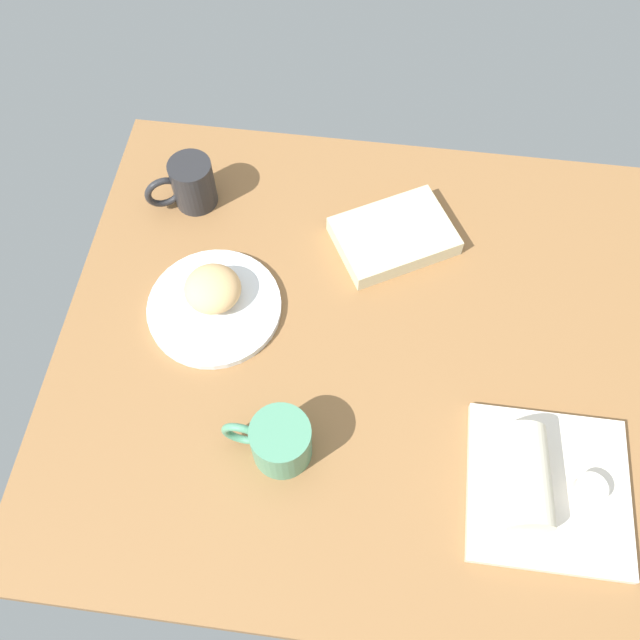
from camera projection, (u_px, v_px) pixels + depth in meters
dining_table at (389, 354)px, 113.90cm from camera, size 110.00×90.00×4.00cm
round_plate at (215, 307)px, 115.15cm from camera, size 22.69×22.69×1.40cm
scone_pastry at (213, 289)px, 112.81cm from camera, size 12.31×12.24×5.62cm
square_plate at (548, 489)px, 100.23cm from camera, size 23.67×23.67×1.60cm
sauce_cup at (590, 490)px, 97.91cm from camera, size 4.59×4.59×2.68cm
breakfast_wrap at (526, 477)px, 96.82cm from camera, size 7.87×15.07×6.79cm
book_stack at (394, 236)px, 121.05cm from camera, size 24.49×22.27×3.34cm
coffee_mug at (279, 441)px, 99.99cm from camera, size 13.68×9.06×8.59cm
second_mug at (190, 184)px, 122.64cm from camera, size 11.98×8.86×9.62cm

